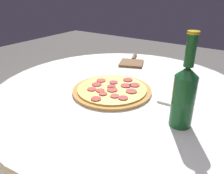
% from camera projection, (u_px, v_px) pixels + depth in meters
% --- Properties ---
extents(table, '(1.07, 1.07, 0.75)m').
position_uv_depth(table, '(120.00, 120.00, 1.00)').
color(table, white).
rests_on(table, ground_plane).
extents(pizza, '(0.32, 0.32, 0.02)m').
position_uv_depth(pizza, '(112.00, 90.00, 0.90)').
color(pizza, '#C68E47').
rests_on(pizza, table).
extents(beer_bottle, '(0.07, 0.07, 0.29)m').
position_uv_depth(beer_bottle, '(184.00, 94.00, 0.64)').
color(beer_bottle, '#144C23').
rests_on(beer_bottle, table).
extents(pizza_paddle, '(0.16, 0.24, 0.02)m').
position_uv_depth(pizza_paddle, '(132.00, 62.00, 1.24)').
color(pizza_paddle, brown).
rests_on(pizza_paddle, table).
extents(napkin, '(0.11, 0.07, 0.01)m').
position_uv_depth(napkin, '(173.00, 102.00, 0.81)').
color(napkin, white).
rests_on(napkin, table).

